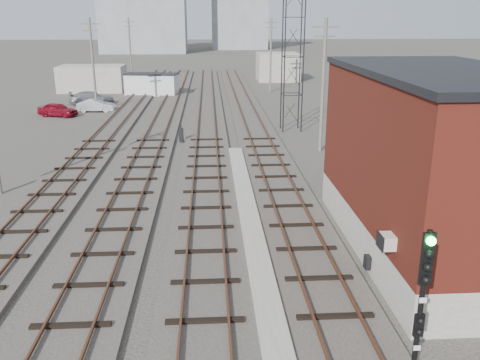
{
  "coord_description": "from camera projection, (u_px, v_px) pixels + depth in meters",
  "views": [
    {
      "loc": [
        -1.25,
        -6.36,
        9.0
      ],
      "look_at": [
        0.04,
        14.77,
        2.2
      ],
      "focal_mm": 38.0,
      "sensor_mm": 36.0,
      "label": 1
    }
  ],
  "objects": [
    {
      "name": "ground",
      "position": [
        219.0,
        90.0,
        65.89
      ],
      "size": [
        320.0,
        320.0,
        0.0
      ],
      "primitive_type": "plane",
      "color": "#282621",
      "rests_on": "ground"
    },
    {
      "name": "track_right",
      "position": [
        251.0,
        120.0,
        46.04
      ],
      "size": [
        3.2,
        90.0,
        0.39
      ],
      "color": "#332D28",
      "rests_on": "ground"
    },
    {
      "name": "track_mid_right",
      "position": [
        207.0,
        121.0,
        45.81
      ],
      "size": [
        3.2,
        90.0,
        0.39
      ],
      "color": "#332D28",
      "rests_on": "ground"
    },
    {
      "name": "track_mid_left",
      "position": [
        162.0,
        121.0,
        45.58
      ],
      "size": [
        3.2,
        90.0,
        0.39
      ],
      "color": "#332D28",
      "rests_on": "ground"
    },
    {
      "name": "track_left",
      "position": [
        117.0,
        122.0,
        45.35
      ],
      "size": [
        3.2,
        90.0,
        0.39
      ],
      "color": "#332D28",
      "rests_on": "ground"
    },
    {
      "name": "platform_curb",
      "position": [
        252.0,
        230.0,
        22.16
      ],
      "size": [
        0.9,
        28.0,
        0.26
      ],
      "primitive_type": "cube",
      "color": "gray",
      "rests_on": "ground"
    },
    {
      "name": "brick_building",
      "position": [
        437.0,
        163.0,
        19.6
      ],
      "size": [
        6.54,
        12.2,
        7.22
      ],
      "color": "gray",
      "rests_on": "ground"
    },
    {
      "name": "lattice_tower",
      "position": [
        293.0,
        37.0,
        40.16
      ],
      "size": [
        1.6,
        1.6,
        15.0
      ],
      "color": "black",
      "rests_on": "ground"
    },
    {
      "name": "utility_pole_left_b",
      "position": [
        93.0,
        63.0,
        49.44
      ],
      "size": [
        1.8,
        0.24,
        9.0
      ],
      "color": "#595147",
      "rests_on": "ground"
    },
    {
      "name": "utility_pole_left_c",
      "position": [
        130.0,
        48.0,
        73.2
      ],
      "size": [
        1.8,
        0.24,
        9.0
      ],
      "color": "#595147",
      "rests_on": "ground"
    },
    {
      "name": "utility_pole_right_a",
      "position": [
        323.0,
        82.0,
        34.39
      ],
      "size": [
        1.8,
        0.24,
        9.0
      ],
      "color": "#595147",
      "rests_on": "ground"
    },
    {
      "name": "utility_pole_right_b",
      "position": [
        271.0,
        53.0,
        62.9
      ],
      "size": [
        1.8,
        0.24,
        9.0
      ],
      "color": "#595147",
      "rests_on": "ground"
    },
    {
      "name": "apartment_right",
      "position": [
        239.0,
        3.0,
        147.91
      ],
      "size": [
        16.0,
        12.0,
        26.0
      ],
      "primitive_type": "cube",
      "color": "gray",
      "rests_on": "ground"
    },
    {
      "name": "shed_left",
      "position": [
        93.0,
        78.0,
        64.47
      ],
      "size": [
        8.0,
        5.0,
        3.2
      ],
      "primitive_type": "cube",
      "color": "gray",
      "rests_on": "ground"
    },
    {
      "name": "shed_right",
      "position": [
        278.0,
        67.0,
        75.3
      ],
      "size": [
        6.0,
        6.0,
        4.0
      ],
      "primitive_type": "cube",
      "color": "gray",
      "rests_on": "ground"
    },
    {
      "name": "signal_mast",
      "position": [
        422.0,
        299.0,
        12.0
      ],
      "size": [
        0.4,
        0.42,
        4.4
      ],
      "color": "gray",
      "rests_on": "ground"
    },
    {
      "name": "switch_stand",
      "position": [
        181.0,
        134.0,
        38.05
      ],
      "size": [
        0.34,
        0.34,
        1.31
      ],
      "rotation": [
        0.0,
        0.0,
        -0.12
      ],
      "color": "black",
      "rests_on": "ground"
    },
    {
      "name": "site_trailer",
      "position": [
        152.0,
        84.0,
        60.94
      ],
      "size": [
        6.62,
        3.71,
        2.63
      ],
      "rotation": [
        0.0,
        0.0,
        -0.16
      ],
      "color": "silver",
      "rests_on": "ground"
    },
    {
      "name": "car_red",
      "position": [
        58.0,
        110.0,
        48.15
      ],
      "size": [
        4.08,
        2.67,
        1.29
      ],
      "primitive_type": "imported",
      "rotation": [
        0.0,
        0.0,
        1.24
      ],
      "color": "maroon",
      "rests_on": "ground"
    },
    {
      "name": "car_silver",
      "position": [
        96.0,
        106.0,
        50.55
      ],
      "size": [
        3.73,
        1.43,
        1.21
      ],
      "primitive_type": "imported",
      "rotation": [
        0.0,
        0.0,
        1.53
      ],
      "color": "#B0B2B8",
      "rests_on": "ground"
    },
    {
      "name": "car_grey",
      "position": [
        92.0,
        98.0,
        54.95
      ],
      "size": [
        4.98,
        2.7,
        1.37
      ],
      "primitive_type": "imported",
      "rotation": [
        0.0,
        0.0,
        1.74
      ],
      "color": "slate",
      "rests_on": "ground"
    }
  ]
}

